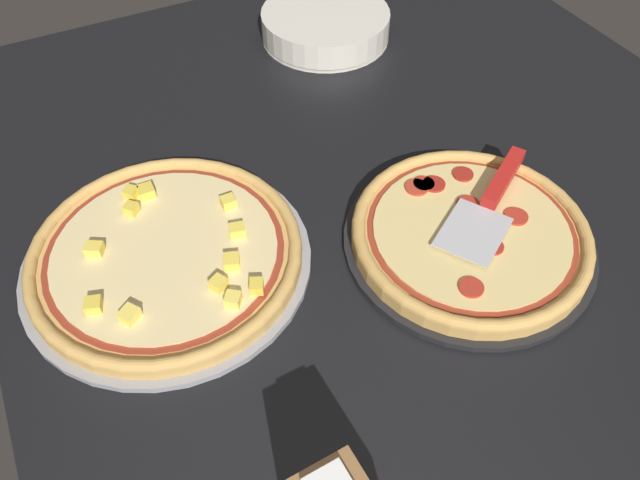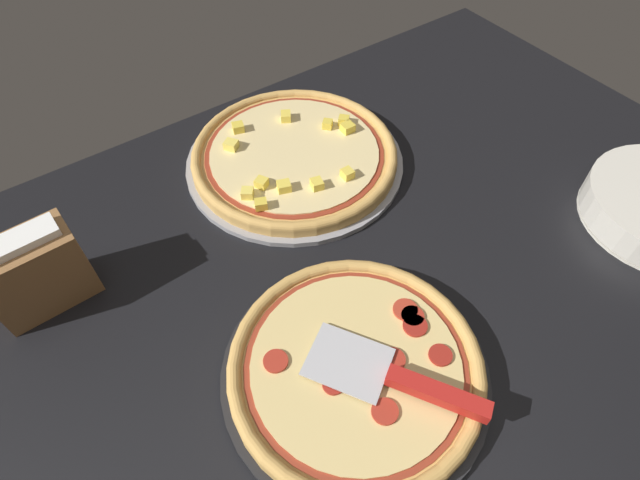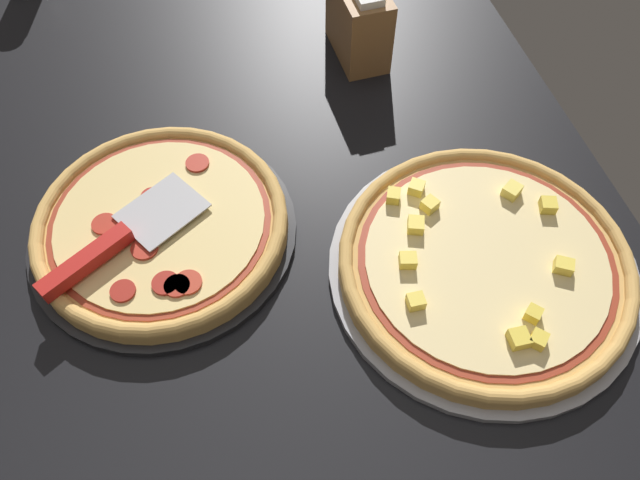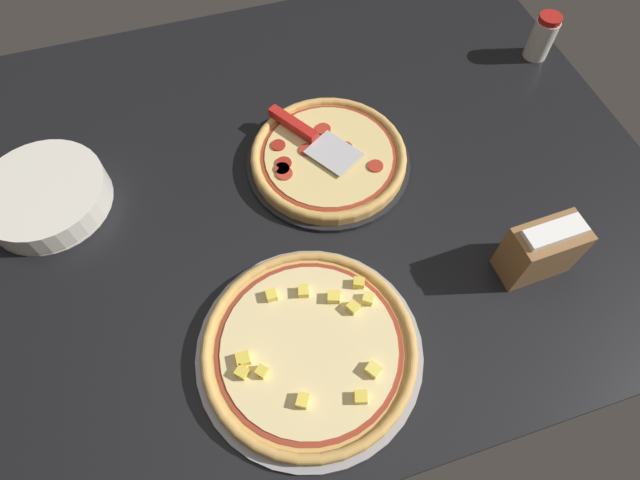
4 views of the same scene
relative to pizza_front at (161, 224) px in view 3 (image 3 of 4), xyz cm
name	(u,v)px [view 3 (image 3 of 4)]	position (x,y,z in cm)	size (l,w,h in cm)	color
ground_plane	(193,290)	(8.45, 2.37, -4.28)	(153.98, 122.03, 3.60)	black
pizza_pan_front	(164,232)	(-0.03, 0.01, -1.98)	(35.88, 35.88, 1.00)	black
pizza_front	(161,224)	(0.00, 0.00, 0.00)	(33.72, 33.72, 2.85)	tan
pizza_pan_back	(483,270)	(16.31, 39.43, -1.98)	(40.08, 40.08, 1.00)	#939399
pizza_back	(485,262)	(16.29, 39.42, -0.17)	(37.67, 37.67, 3.55)	tan
serving_spatula	(107,248)	(3.62, -6.69, 2.14)	(16.65, 22.39, 2.00)	#B7B7BC
napkin_holder	(359,20)	(-29.43, 35.88, 3.95)	(13.55, 7.64, 13.49)	olive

